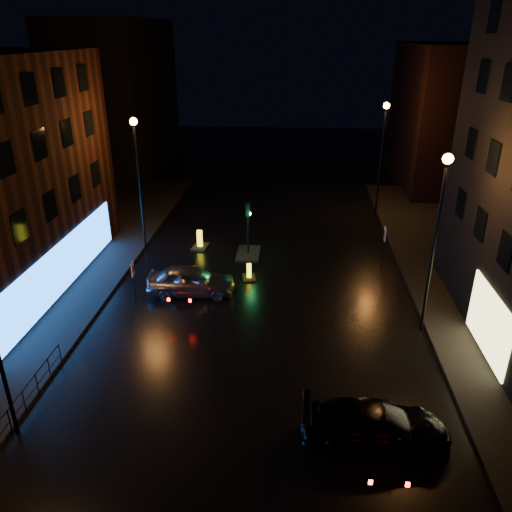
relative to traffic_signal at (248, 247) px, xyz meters
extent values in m
plane|color=black|center=(1.20, -14.00, -0.50)|extent=(120.00, 120.00, 0.00)
cube|color=black|center=(-12.80, -6.00, -0.43)|extent=(12.00, 44.00, 0.15)
cube|color=black|center=(-14.80, 21.00, 6.50)|extent=(8.00, 16.00, 14.00)
cube|color=black|center=(16.20, 18.00, 5.50)|extent=(8.00, 14.00, 12.00)
cylinder|color=black|center=(-6.60, 0.00, 3.50)|extent=(0.14, 0.14, 8.00)
cylinder|color=black|center=(-6.60, 0.00, 7.50)|extent=(0.20, 0.20, 0.25)
sphere|color=orange|center=(-6.60, 0.00, 7.65)|extent=(0.44, 0.44, 0.44)
cylinder|color=black|center=(9.00, -8.00, 3.50)|extent=(0.14, 0.14, 8.00)
cylinder|color=black|center=(9.00, -8.00, 7.50)|extent=(0.20, 0.20, 0.25)
sphere|color=orange|center=(9.00, -8.00, 7.65)|extent=(0.44, 0.44, 0.44)
cylinder|color=black|center=(9.00, 8.00, 3.50)|extent=(0.14, 0.14, 8.00)
cylinder|color=black|center=(9.00, 8.00, 7.50)|extent=(0.20, 0.20, 0.25)
sphere|color=orange|center=(9.00, 8.00, 7.65)|extent=(0.44, 0.44, 0.44)
cube|color=black|center=(0.00, 0.00, -0.44)|extent=(1.40, 2.40, 0.12)
cylinder|color=black|center=(0.00, 0.00, 0.90)|extent=(0.12, 0.12, 2.80)
cube|color=black|center=(0.00, 0.00, 2.50)|extent=(0.28, 0.22, 0.90)
cylinder|color=#0CFF59|center=(0.14, 0.00, 2.22)|extent=(0.05, 0.18, 0.18)
cylinder|color=black|center=(-6.80, -15.00, 0.47)|extent=(0.05, 6.00, 0.05)
cylinder|color=black|center=(-6.80, -15.00, 0.00)|extent=(0.04, 6.00, 0.04)
cylinder|color=black|center=(-6.80, -15.00, 0.00)|extent=(0.04, 0.04, 1.00)
cylinder|color=black|center=(-6.80, -12.00, 0.00)|extent=(0.04, 0.04, 1.00)
imported|color=#A4A6AC|center=(-2.54, -5.39, 0.28)|extent=(4.69, 2.08, 1.57)
imported|color=black|center=(5.81, -15.38, 0.23)|extent=(5.03, 2.09, 1.46)
cube|color=black|center=(0.37, -3.38, -0.46)|extent=(0.88, 1.16, 0.09)
cube|color=#FFF119|center=(0.37, -3.38, -0.02)|extent=(0.27, 0.20, 0.88)
cube|color=black|center=(0.37, -3.38, -0.02)|extent=(0.26, 0.06, 0.53)
cube|color=black|center=(-3.23, 0.79, -0.44)|extent=(1.06, 1.46, 0.11)
cube|color=yellow|center=(-3.23, 0.79, 0.13)|extent=(0.34, 0.24, 1.14)
cube|color=black|center=(-3.23, 0.79, 0.13)|extent=(0.34, 0.06, 0.69)
cylinder|color=black|center=(-5.30, -6.41, 0.55)|extent=(0.06, 0.06, 2.11)
cube|color=silver|center=(-5.30, -6.41, 1.32)|extent=(0.10, 0.53, 0.72)
cylinder|color=#B20C0C|center=(-5.27, -6.41, 1.32)|extent=(0.06, 0.42, 0.42)
cylinder|color=black|center=(8.20, -0.83, 0.64)|extent=(0.06, 0.06, 2.29)
cube|color=silver|center=(8.20, -0.83, 1.47)|extent=(0.08, 0.57, 0.78)
cylinder|color=#B20C0C|center=(8.16, -0.83, 1.47)|extent=(0.04, 0.46, 0.46)
camera|label=1|loc=(2.85, -28.69, 12.38)|focal=35.00mm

